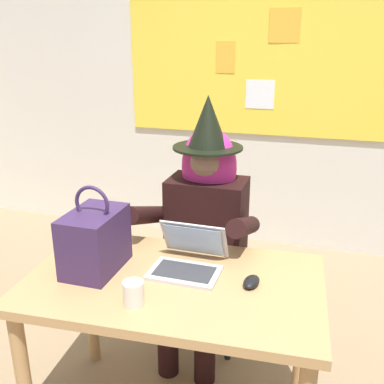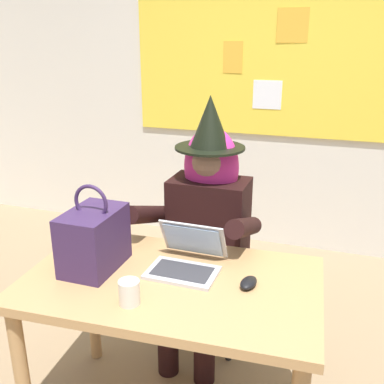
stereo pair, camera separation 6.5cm
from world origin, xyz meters
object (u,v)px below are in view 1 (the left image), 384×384
at_px(chair_at_desk, 209,253).
at_px(computer_mouse, 251,282).
at_px(handbag, 95,240).
at_px(desk_main, 174,301).
at_px(coffee_mug, 134,293).
at_px(laptop, 188,259).
at_px(person_costumed, 204,216).

distance_m(chair_at_desk, computer_mouse, 0.81).
bearing_deg(handbag, computer_mouse, 4.93).
xyz_separation_m(desk_main, coffee_mug, (-0.08, -0.22, 0.15)).
bearing_deg(coffee_mug, computer_mouse, 33.62).
height_order(chair_at_desk, coffee_mug, chair_at_desk).
xyz_separation_m(desk_main, chair_at_desk, (-0.04, 0.73, -0.13)).
height_order(desk_main, coffee_mug, coffee_mug).
relative_size(chair_at_desk, handbag, 2.39).
height_order(chair_at_desk, laptop, laptop).
bearing_deg(computer_mouse, person_costumed, 131.09).
relative_size(chair_at_desk, computer_mouse, 8.69).
bearing_deg(desk_main, person_costumed, 93.63).
distance_m(laptop, handbag, 0.41).
distance_m(laptop, computer_mouse, 0.29).
relative_size(person_costumed, coffee_mug, 14.94).
xyz_separation_m(laptop, computer_mouse, (0.28, -0.06, -0.03)).
bearing_deg(person_costumed, laptop, 8.22).
bearing_deg(computer_mouse, desk_main, -163.30).
bearing_deg(computer_mouse, handbag, -166.38).
relative_size(person_costumed, handbag, 3.76).
relative_size(desk_main, coffee_mug, 13.28).
height_order(chair_at_desk, handbag, handbag).
bearing_deg(coffee_mug, desk_main, 69.94).
distance_m(laptop, coffee_mug, 0.34).
xyz_separation_m(chair_at_desk, handbag, (-0.30, -0.74, 0.37)).
xyz_separation_m(desk_main, computer_mouse, (0.32, 0.04, 0.12)).
bearing_deg(chair_at_desk, computer_mouse, 25.18).
xyz_separation_m(person_costumed, coffee_mug, (-0.04, -0.82, 0.00)).
bearing_deg(desk_main, chair_at_desk, 93.27).
height_order(laptop, coffee_mug, laptop).
height_order(person_costumed, coffee_mug, person_costumed).
distance_m(desk_main, person_costumed, 0.62).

